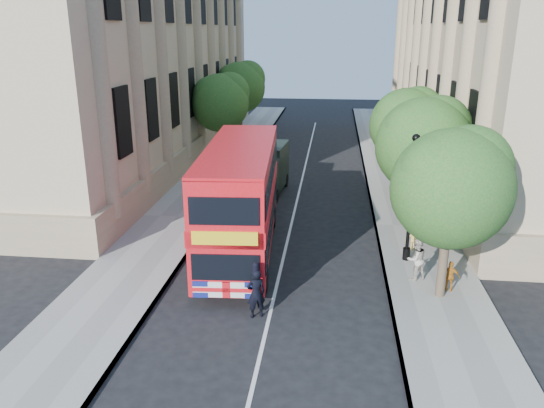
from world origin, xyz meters
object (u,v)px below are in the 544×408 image
(lamp_post, at_px, (411,204))
(double_decker_bus, at_px, (240,197))
(police_constable, at_px, (256,293))
(woman_pedestrian, at_px, (416,259))
(box_van, at_px, (265,171))

(lamp_post, bearing_deg, double_decker_bus, 178.70)
(lamp_post, relative_size, police_constable, 3.04)
(woman_pedestrian, bearing_deg, police_constable, 3.84)
(police_constable, height_order, woman_pedestrian, woman_pedestrian)
(lamp_post, height_order, police_constable, lamp_post)
(woman_pedestrian, bearing_deg, lamp_post, -113.00)
(double_decker_bus, bearing_deg, box_van, 86.57)
(lamp_post, bearing_deg, police_constable, -137.38)
(lamp_post, xyz_separation_m, double_decker_bus, (-6.82, 0.15, -0.01))
(box_van, bearing_deg, woman_pedestrian, -52.00)
(box_van, relative_size, woman_pedestrian, 3.11)
(double_decker_bus, xyz_separation_m, woman_pedestrian, (6.93, -1.92, -1.58))
(lamp_post, bearing_deg, woman_pedestrian, -86.56)
(lamp_post, distance_m, double_decker_bus, 6.82)
(box_van, xyz_separation_m, woman_pedestrian, (7.02, -10.55, -0.43))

